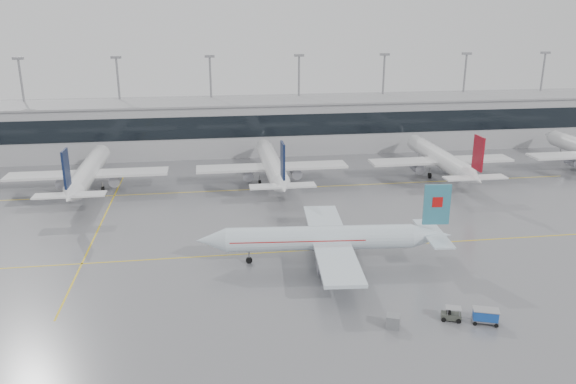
{
  "coord_description": "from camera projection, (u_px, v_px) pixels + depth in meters",
  "views": [
    {
      "loc": [
        -12.42,
        -72.61,
        32.41
      ],
      "look_at": [
        0.0,
        12.0,
        5.0
      ],
      "focal_mm": 35.0,
      "sensor_mm": 36.0,
      "label": 1
    }
  ],
  "objects": [
    {
      "name": "baggage_tug",
      "position": [
        451.0,
        315.0,
        61.85
      ],
      "size": [
        3.25,
        1.97,
        1.55
      ],
      "rotation": [
        0.0,
        0.0,
        -0.34
      ],
      "color": "#3A3D36",
      "rests_on": "ground"
    },
    {
      "name": "parked_jet_c",
      "position": [
        272.0,
        165.0,
        110.63
      ],
      "size": [
        29.64,
        36.96,
        11.72
      ],
      "rotation": [
        0.0,
        0.0,
        1.57
      ],
      "color": "white",
      "rests_on": "ground"
    },
    {
      "name": "light_masts",
      "position": [
        255.0,
        93.0,
        140.02
      ],
      "size": [
        156.4,
        1.0,
        22.6
      ],
      "color": "gray",
      "rests_on": "ground"
    },
    {
      "name": "taxi_line_main",
      "position": [
        300.0,
        251.0,
        80.02
      ],
      "size": [
        120.0,
        0.25,
        0.01
      ],
      "primitive_type": "cube",
      "color": "yellow",
      "rests_on": "ground"
    },
    {
      "name": "terminal",
      "position": [
        258.0,
        126.0,
        136.61
      ],
      "size": [
        180.0,
        15.0,
        12.0
      ],
      "primitive_type": "cube",
      "color": "#9E9EA2",
      "rests_on": "ground"
    },
    {
      "name": "gse_unit",
      "position": [
        393.0,
        321.0,
        60.34
      ],
      "size": [
        1.87,
        1.81,
        1.45
      ],
      "primitive_type": "cube",
      "rotation": [
        0.0,
        0.0,
        -0.41
      ],
      "color": "slate",
      "rests_on": "ground"
    },
    {
      "name": "taxi_line_north",
      "position": [
        274.0,
        188.0,
        108.29
      ],
      "size": [
        120.0,
        0.25,
        0.01
      ],
      "primitive_type": "cube",
      "color": "yellow",
      "rests_on": "ground"
    },
    {
      "name": "parked_jet_b",
      "position": [
        88.0,
        172.0,
        105.79
      ],
      "size": [
        29.64,
        36.96,
        11.72
      ],
      "rotation": [
        0.0,
        0.0,
        1.57
      ],
      "color": "white",
      "rests_on": "ground"
    },
    {
      "name": "terminal_glass",
      "position": [
        261.0,
        126.0,
        129.03
      ],
      "size": [
        180.0,
        0.2,
        5.0
      ],
      "primitive_type": "cube",
      "color": "black",
      "rests_on": "ground"
    },
    {
      "name": "baggage_cart",
      "position": [
        486.0,
        315.0,
        61.04
      ],
      "size": [
        3.1,
        2.35,
        1.7
      ],
      "rotation": [
        0.0,
        0.0,
        -0.34
      ],
      "color": "gray",
      "rests_on": "ground"
    },
    {
      "name": "taxi_line_cross",
      "position": [
        101.0,
        224.0,
        90.0
      ],
      "size": [
        0.25,
        60.0,
        0.01
      ],
      "primitive_type": "cube",
      "color": "yellow",
      "rests_on": "ground"
    },
    {
      "name": "ground",
      "position": [
        300.0,
        251.0,
        80.02
      ],
      "size": [
        320.0,
        320.0,
        0.0
      ],
      "primitive_type": "plane",
      "color": "slate",
      "rests_on": "ground"
    },
    {
      "name": "air_canada_jet",
      "position": [
        329.0,
        238.0,
        75.57
      ],
      "size": [
        34.8,
        27.46,
        10.73
      ],
      "rotation": [
        0.0,
        0.0,
        3.05
      ],
      "color": "silver",
      "rests_on": "ground"
    },
    {
      "name": "terminal_roof",
      "position": [
        258.0,
        101.0,
        134.71
      ],
      "size": [
        182.0,
        16.0,
        0.4
      ],
      "primitive_type": "cube",
      "color": "gray",
      "rests_on": "ground"
    },
    {
      "name": "parked_jet_d",
      "position": [
        441.0,
        159.0,
        115.47
      ],
      "size": [
        29.64,
        36.96,
        11.72
      ],
      "rotation": [
        0.0,
        0.0,
        1.57
      ],
      "color": "white",
      "rests_on": "ground"
    }
  ]
}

